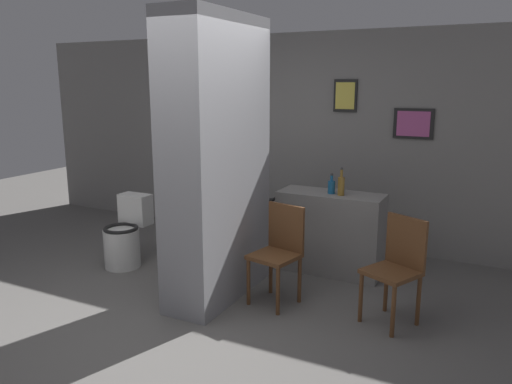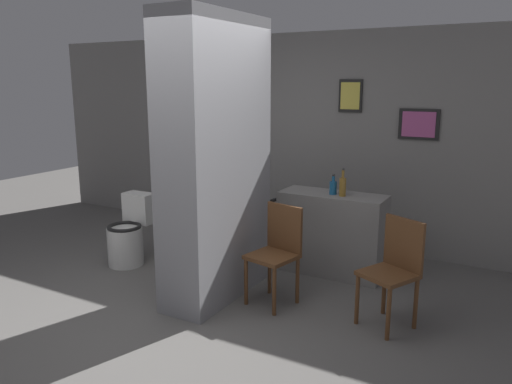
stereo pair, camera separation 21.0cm
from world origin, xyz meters
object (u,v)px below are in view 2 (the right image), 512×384
object	(u,v)px
toilet	(129,235)
chair_by_doorway	(394,267)
chair_near_pillar	(277,249)
bottle_tall	(343,186)
bicycle	(247,221)

from	to	relation	value
toilet	chair_by_doorway	size ratio (longest dim) A/B	0.85
toilet	chair_near_pillar	distance (m)	1.92
toilet	chair_near_pillar	bearing A→B (deg)	-2.88
bottle_tall	bicycle	bearing A→B (deg)	169.55
chair_by_doorway	bicycle	xyz separation A→B (m)	(-2.02, 1.04, -0.14)
chair_near_pillar	chair_by_doorway	world-z (taller)	same
chair_by_doorway	chair_near_pillar	bearing A→B (deg)	-150.10
chair_near_pillar	bottle_tall	size ratio (longest dim) A/B	3.12
bicycle	bottle_tall	bearing A→B (deg)	-10.45
chair_near_pillar	bottle_tall	bearing A→B (deg)	83.61
chair_near_pillar	bottle_tall	xyz separation A→B (m)	(0.30, 0.88, 0.47)
bottle_tall	chair_near_pillar	bearing A→B (deg)	-108.79
bicycle	bottle_tall	distance (m)	1.43
chair_near_pillar	bicycle	xyz separation A→B (m)	(-0.97, 1.11, -0.14)
bicycle	toilet	bearing A→B (deg)	-132.70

